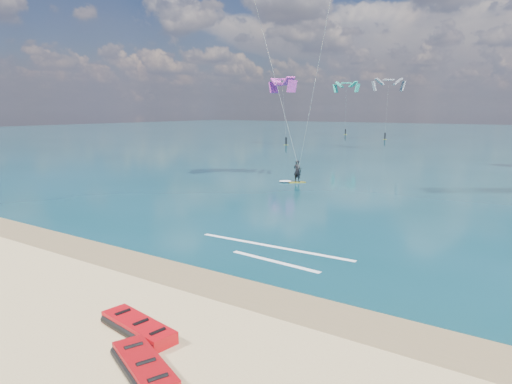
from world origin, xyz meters
The scene contains 8 objects.
ground centered at (0.00, 40.00, 0.00)m, with size 320.00×320.00×0.00m, color tan.
wet_sand_strip centered at (0.00, 3.00, 0.00)m, with size 320.00×2.40×0.01m, color olive.
sea centered at (0.00, 104.00, 0.02)m, with size 320.00×200.00×0.04m, color #0A343C.
packed_kite_left centered at (2.54, -1.25, 0.00)m, with size 2.99×1.19×0.43m, color red, non-canonical shape.
packed_kite_mid centered at (4.28, -2.61, 0.00)m, with size 2.86×1.20×0.44m, color #A60B10, non-canonical shape.
kitesurfer_main centered at (-5.66, 22.54, 9.68)m, with size 9.62×9.38×18.53m.
shoreline_foam centered at (1.82, 7.46, 0.04)m, with size 8.15×2.35×0.01m.
distant_kites centered at (-9.07, 79.77, 5.54)m, with size 70.24×40.84×12.60m.
Camera 1 is at (12.33, -9.63, 6.47)m, focal length 32.00 mm.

